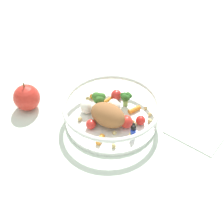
# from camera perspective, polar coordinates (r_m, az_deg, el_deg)

# --- Properties ---
(ground_plane) EXTENTS (2.40, 2.40, 0.00)m
(ground_plane) POSITION_cam_1_polar(r_m,az_deg,el_deg) (0.81, -0.09, -1.60)
(ground_plane) COLOR silver
(food_container) EXTENTS (0.24, 0.24, 0.07)m
(food_container) POSITION_cam_1_polar(r_m,az_deg,el_deg) (0.78, -0.27, 0.08)
(food_container) COLOR white
(food_container) RESTS_ON ground_plane
(loose_apple) EXTENTS (0.07, 0.07, 0.08)m
(loose_apple) POSITION_cam_1_polar(r_m,az_deg,el_deg) (0.85, -15.16, 2.54)
(loose_apple) COLOR red
(loose_apple) RESTS_ON ground_plane
(folded_napkin) EXTENTS (0.18, 0.18, 0.01)m
(folded_napkin) POSITION_cam_1_polar(r_m,az_deg,el_deg) (0.81, 15.41, -2.79)
(folded_napkin) COLOR white
(folded_napkin) RESTS_ON ground_plane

